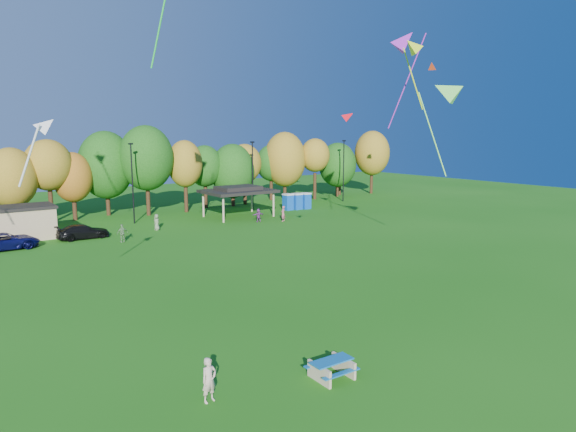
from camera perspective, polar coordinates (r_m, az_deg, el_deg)
ground at (r=26.63m, az=10.00°, el=-13.65°), size 160.00×160.00×0.00m
tree_line at (r=64.70m, az=-21.12°, el=4.81°), size 93.57×10.55×11.15m
lamp_posts at (r=60.42m, az=-16.91°, el=3.79°), size 64.50×0.25×9.09m
utility_building at (r=56.04m, az=-27.68°, el=-0.65°), size 6.30×4.30×3.25m
pavilion at (r=62.94m, az=-5.55°, el=2.83°), size 8.20×6.20×3.77m
porta_potties at (r=68.84m, az=1.00°, el=1.65°), size 3.75×1.65×2.18m
picnic_table at (r=22.75m, az=4.87°, el=-16.42°), size 1.90×1.59×0.80m
kite_flyer at (r=20.96m, az=-8.75°, el=-17.56°), size 0.71×0.52×1.79m
car_c at (r=51.79m, az=-28.88°, el=-2.48°), size 5.57×2.74×1.52m
car_d at (r=53.83m, az=-21.82°, el=-1.63°), size 4.91×2.07×1.42m
far_person_0 at (r=56.13m, az=-14.39°, el=-0.67°), size 0.59×0.86×1.71m
far_person_2 at (r=59.40m, az=-3.30°, el=0.08°), size 1.47×0.56×1.55m
far_person_3 at (r=59.72m, az=-0.55°, el=0.26°), size 0.78×0.68×1.80m
far_person_5 at (r=50.82m, az=-17.93°, el=-1.83°), size 1.05×0.48×1.76m
kite_3 at (r=41.62m, az=13.61°, el=17.78°), size 3.11×2.41×5.49m
kite_4 at (r=26.56m, az=-25.26°, el=8.96°), size 2.12×1.09×3.38m
kite_8 at (r=40.80m, az=17.03°, el=13.05°), size 3.24×4.52×7.77m
kite_9 at (r=47.03m, az=12.96°, el=18.40°), size 4.29×4.38×8.66m
kite_11 at (r=35.89m, az=6.79°, el=10.93°), size 1.29×1.29×1.05m
kite_13 at (r=60.05m, az=15.71°, el=15.81°), size 1.63×1.50×1.33m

